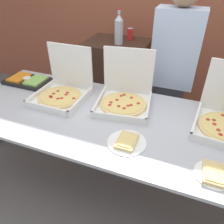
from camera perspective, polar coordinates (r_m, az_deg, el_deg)
ground_plane at (r=2.23m, az=0.00°, el=-18.96°), size 16.00×16.00×0.00m
brick_wall_behind at (r=3.00m, az=13.13°, el=26.31°), size 10.00×0.06×2.80m
buffet_table at (r=1.69m, az=0.00°, el=-3.70°), size 2.43×0.95×0.83m
pizza_box_far_left at (r=1.76m, az=3.33°, el=4.22°), size 0.47×0.48×0.41m
pizza_box_near_left at (r=1.90m, az=-12.75°, el=5.74°), size 0.41×0.43×0.41m
paper_plate_front_left at (r=1.42m, az=3.89°, el=-7.74°), size 0.25×0.25×0.03m
paper_plate_front_right at (r=1.35m, az=25.07°, el=-14.43°), size 0.21×0.21×0.03m
veggie_tray at (r=2.27m, az=-21.14°, el=7.67°), size 0.43×0.25×0.05m
sideboard_podium at (r=2.72m, az=1.09°, el=7.01°), size 0.69×0.54×1.07m
soda_bottle at (r=2.41m, az=1.79°, el=20.87°), size 0.09×0.09×0.35m
soda_can_silver at (r=2.69m, az=2.18°, el=20.31°), size 0.07×0.07×0.12m
soda_can_colored at (r=2.58m, az=4.75°, el=19.63°), size 0.07×0.07×0.12m
person_guest_cap at (r=2.16m, az=15.27°, el=9.03°), size 0.40×0.22×1.71m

